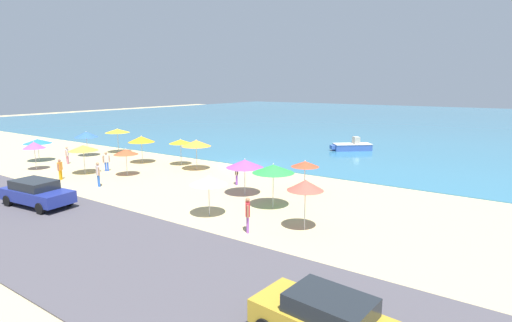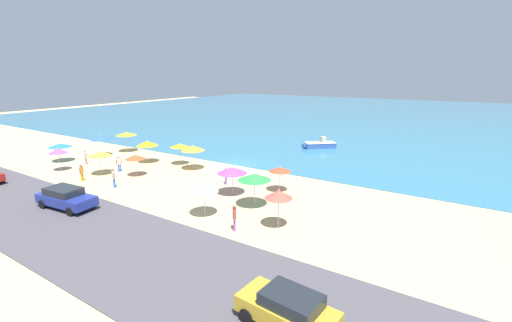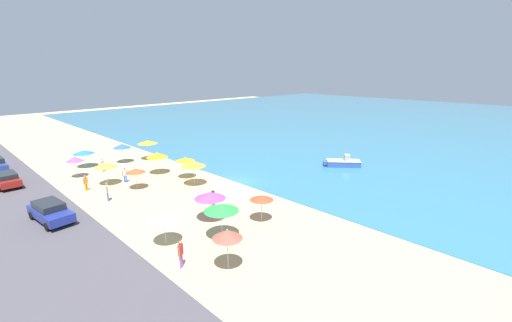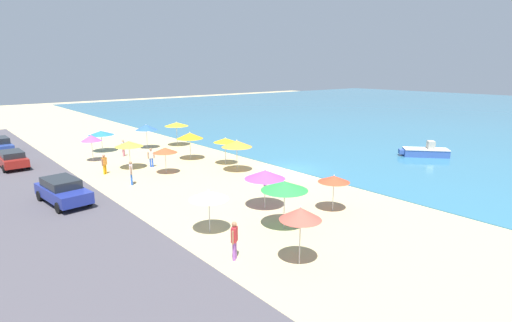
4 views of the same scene
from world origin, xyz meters
TOP-DOWN VIEW (x-y plane):
  - ground_plane at (0.00, 0.00)m, footprint 160.00×160.00m
  - sea at (0.00, 55.00)m, footprint 150.00×110.00m
  - coastal_road at (0.00, -18.00)m, footprint 80.00×8.00m
  - beach_umbrella_0 at (-15.87, -5.02)m, footprint 2.17×2.17m
  - beach_umbrella_1 at (6.31, -12.03)m, footprint 2.00×2.00m
  - beach_umbrella_2 at (-13.53, -11.26)m, footprint 1.76×1.76m
  - beach_umbrella_3 at (-15.07, -1.98)m, footprint 2.47×2.47m
  - beach_umbrella_4 at (-4.96, -2.93)m, footprint 2.02×2.02m
  - beach_umbrella_5 at (8.36, -8.80)m, footprint 2.43×2.43m
  - beach_umbrella_6 at (-8.56, -4.24)m, footprint 2.36×2.36m
  - beach_umbrella_7 at (-17.12, -9.17)m, footprint 2.44×2.44m
  - beach_umbrella_8 at (-2.46, -3.60)m, footprint 2.43×2.43m
  - beach_umbrella_9 at (8.30, -4.80)m, footprint 1.83×1.83m
  - beach_umbrella_10 at (-8.76, -9.83)m, footprint 2.24×2.24m
  - beach_umbrella_11 at (-5.49, -8.30)m, footprint 1.89×1.89m
  - beach_umbrella_12 at (5.40, -7.52)m, footprint 2.42×2.42m
  - beach_umbrella_13 at (11.55, -10.96)m, footprint 1.78×1.78m
  - bather_0 at (-13.69, -8.40)m, footprint 0.40×0.46m
  - bather_1 at (-8.20, -8.23)m, footprint 0.33×0.54m
  - bather_2 at (-4.26, -11.63)m, footprint 0.54×0.34m
  - bather_3 at (-8.42, -12.04)m, footprint 0.37×0.50m
  - bather_4 at (3.35, -5.72)m, footprint 0.38×0.50m
  - bather_5 at (9.47, -12.83)m, footprint 0.39×0.48m
  - parked_car_0 at (-3.05, -16.48)m, footprint 4.69×2.33m
  - parked_car_3 at (-15.15, -17.23)m, footprint 4.40×1.94m
  - skiff_nearshore at (4.58, 13.08)m, footprint 4.07×3.76m

SIDE VIEW (x-z plane):
  - ground_plane at x=0.00m, z-range 0.00..0.00m
  - sea at x=0.00m, z-range 0.00..0.05m
  - coastal_road at x=0.00m, z-range 0.00..0.06m
  - skiff_nearshore at x=4.58m, z-range -0.25..1.21m
  - parked_car_3 at x=-15.15m, z-range 0.11..1.53m
  - parked_car_0 at x=-3.05m, z-range 0.10..1.62m
  - bather_3 at x=-8.42m, z-range 0.09..1.67m
  - bather_4 at x=3.35m, z-range 0.09..1.69m
  - bather_0 at x=-13.69m, z-range 0.09..1.69m
  - bather_1 at x=-8.20m, z-range 0.09..1.70m
  - bather_2 at x=-4.26m, z-range 0.11..1.85m
  - bather_5 at x=9.47m, z-range 0.11..1.86m
  - beach_umbrella_7 at x=-17.12m, z-range 0.80..2.95m
  - beach_umbrella_11 at x=-5.49m, z-range 0.80..2.95m
  - beach_umbrella_9 at x=8.30m, z-range 0.83..3.01m
  - beach_umbrella_1 at x=6.31m, z-range 0.85..3.12m
  - beach_umbrella_12 at x=5.40m, z-range 0.87..3.26m
  - beach_umbrella_2 at x=-13.53m, z-range 0.87..3.29m
  - beach_umbrella_10 at x=-8.76m, z-range 0.90..3.28m
  - beach_umbrella_4 at x=-4.96m, z-range 0.93..3.29m
  - beach_umbrella_0 at x=-15.87m, z-range 0.92..3.40m
  - beach_umbrella_6 at x=-8.56m, z-range 0.92..3.44m
  - beach_umbrella_8 at x=-2.46m, z-range 0.96..3.54m
  - beach_umbrella_13 at x=11.55m, z-range 0.96..3.56m
  - beach_umbrella_3 at x=-15.07m, z-range 1.02..3.59m
  - beach_umbrella_5 at x=8.36m, z-range 1.00..3.62m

